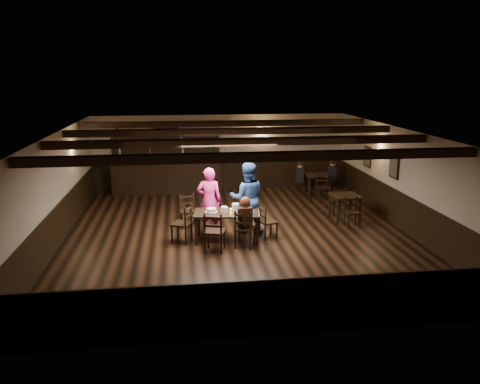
{
  "coord_description": "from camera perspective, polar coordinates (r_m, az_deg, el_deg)",
  "views": [
    {
      "loc": [
        -1.44,
        -11.63,
        4.16
      ],
      "look_at": [
        0.09,
        0.2,
        1.09
      ],
      "focal_mm": 35.0,
      "sensor_mm": 36.0,
      "label": 1
    }
  ],
  "objects": [
    {
      "name": "chair_near_left",
      "position": [
        11.04,
        -3.21,
        -4.56
      ],
      "size": [
        0.56,
        0.55,
        0.98
      ],
      "color": "black",
      "rests_on": "ground"
    },
    {
      "name": "chair_end_right",
      "position": [
        11.98,
        3.14,
        -3.36
      ],
      "size": [
        0.48,
        0.49,
        0.87
      ],
      "color": "black",
      "rests_on": "ground"
    },
    {
      "name": "chair_end_left",
      "position": [
        11.73,
        -6.77,
        -3.51
      ],
      "size": [
        0.57,
        0.59,
        0.97
      ],
      "color": "black",
      "rests_on": "ground"
    },
    {
      "name": "back_table_b",
      "position": [
        16.37,
        9.39,
        1.85
      ],
      "size": [
        0.9,
        0.9,
        0.75
      ],
      "color": "black",
      "rests_on": "ground"
    },
    {
      "name": "plate_stack_b",
      "position": [
        11.75,
        -0.55,
        -1.91
      ],
      "size": [
        0.18,
        0.18,
        0.21
      ],
      "primitive_type": "cylinder",
      "color": "white",
      "rests_on": "dining_table"
    },
    {
      "name": "back_table_a",
      "position": [
        13.74,
        12.68,
        -0.76
      ],
      "size": [
        0.81,
        0.81,
        0.75
      ],
      "color": "black",
      "rests_on": "ground"
    },
    {
      "name": "man_blue",
      "position": [
        12.29,
        0.86,
        -0.73
      ],
      "size": [
        0.97,
        0.78,
        1.9
      ],
      "primitive_type": "imported",
      "rotation": [
        0.0,
        0.0,
        3.07
      ],
      "color": "navy",
      "rests_on": "ground"
    },
    {
      "name": "pepper_shaker",
      "position": [
        11.68,
        0.68,
        -2.35
      ],
      "size": [
        0.03,
        0.03,
        0.08
      ],
      "primitive_type": "cylinder",
      "color": "#A5A8AD",
      "rests_on": "dining_table"
    },
    {
      "name": "ground",
      "position": [
        12.43,
        -0.31,
        -5.13
      ],
      "size": [
        10.0,
        10.0,
        0.0
      ],
      "primitive_type": "plane",
      "color": "black",
      "rests_on": "ground"
    },
    {
      "name": "chair_far_pushed",
      "position": [
        12.96,
        -6.42,
        -1.92
      ],
      "size": [
        0.47,
        0.45,
        0.92
      ],
      "color": "black",
      "rests_on": "ground"
    },
    {
      "name": "woman_pink",
      "position": [
        12.32,
        -3.78,
        -1.03
      ],
      "size": [
        0.69,
        0.49,
        1.77
      ],
      "primitive_type": "imported",
      "rotation": [
        0.0,
        0.0,
        3.03
      ],
      "color": "#DF3488",
      "rests_on": "ground"
    },
    {
      "name": "chair_near_right",
      "position": [
        11.28,
        0.49,
        -4.21
      ],
      "size": [
        0.58,
        0.57,
        0.96
      ],
      "color": "black",
      "rests_on": "ground"
    },
    {
      "name": "seated_person",
      "position": [
        11.25,
        0.63,
        -2.74
      ],
      "size": [
        0.35,
        0.52,
        0.85
      ],
      "color": "black",
      "rests_on": "ground"
    },
    {
      "name": "cake",
      "position": [
        11.77,
        -3.51,
        -2.23
      ],
      "size": [
        0.3,
        0.3,
        0.1
      ],
      "color": "white",
      "rests_on": "dining_table"
    },
    {
      "name": "bar_counter",
      "position": [
        16.71,
        -8.89,
        2.37
      ],
      "size": [
        3.96,
        0.7,
        2.2
      ],
      "color": "black",
      "rests_on": "ground"
    },
    {
      "name": "plate_stack_a",
      "position": [
        11.7,
        -1.94,
        -2.14
      ],
      "size": [
        0.16,
        0.16,
        0.15
      ],
      "primitive_type": "cylinder",
      "color": "white",
      "rests_on": "dining_table"
    },
    {
      "name": "menu_red",
      "position": [
        11.68,
        0.71,
        -2.54
      ],
      "size": [
        0.36,
        0.26,
        0.0
      ],
      "primitive_type": "cube",
      "rotation": [
        0.0,
        0.0,
        -0.08
      ],
      "color": "maroon",
      "rests_on": "dining_table"
    },
    {
      "name": "salt_shaker",
      "position": [
        11.6,
        0.42,
        -2.43
      ],
      "size": [
        0.04,
        0.04,
        0.09
      ],
      "primitive_type": "cylinder",
      "color": "silver",
      "rests_on": "dining_table"
    },
    {
      "name": "tea_light",
      "position": [
        11.86,
        -1.11,
        -2.16
      ],
      "size": [
        0.05,
        0.05,
        0.06
      ],
      "color": "#A5A8AD",
      "rests_on": "dining_table"
    },
    {
      "name": "menu_blue",
      "position": [
        11.84,
        1.14,
        -2.31
      ],
      "size": [
        0.32,
        0.26,
        0.0
      ],
      "primitive_type": "cube",
      "rotation": [
        0.0,
        0.0,
        -0.25
      ],
      "color": "#0E1D48",
      "rests_on": "dining_table"
    },
    {
      "name": "drink_glass",
      "position": [
        11.8,
        -0.01,
        -2.12
      ],
      "size": [
        0.06,
        0.06,
        0.1
      ],
      "primitive_type": "cylinder",
      "color": "silver",
      "rests_on": "dining_table"
    },
    {
      "name": "bg_patron_right",
      "position": [
        16.68,
        11.18,
        2.6
      ],
      "size": [
        0.22,
        0.35,
        0.72
      ],
      "color": "black",
      "rests_on": "ground"
    },
    {
      "name": "dining_table",
      "position": [
        11.76,
        -1.58,
        -2.82
      ],
      "size": [
        1.72,
        1.02,
        0.75
      ],
      "color": "black",
      "rests_on": "ground"
    },
    {
      "name": "bg_patron_left",
      "position": [
        16.27,
        7.32,
        2.44
      ],
      "size": [
        0.24,
        0.36,
        0.71
      ],
      "color": "black",
      "rests_on": "ground"
    },
    {
      "name": "room_shell",
      "position": [
        12.0,
        -0.3,
        2.81
      ],
      "size": [
        9.02,
        10.02,
        2.71
      ],
      "color": "beige",
      "rests_on": "ground"
    }
  ]
}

